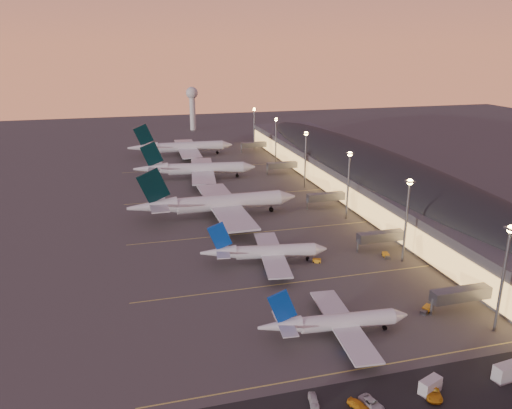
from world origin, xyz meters
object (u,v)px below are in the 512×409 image
(baggage_tug_c, at_px, (315,261))
(service_van_c, at_px, (372,404))
(radar_tower, at_px, (192,101))
(baggage_tug_d, at_px, (386,255))
(service_van_a, at_px, (314,400))
(airliner_narrow_south, at_px, (335,322))
(airliner_wide_far, at_px, (181,147))
(service_van_b, at_px, (358,405))
(catering_truck_b, at_px, (508,372))
(baggage_tug_b, at_px, (426,309))
(airliner_wide_near, at_px, (215,203))
(airliner_wide_mid, at_px, (196,169))
(catering_truck_a, at_px, (431,386))
(baggage_tug_a, at_px, (367,315))
(airliner_narrow_north, at_px, (265,252))
(service_van_d, at_px, (432,391))

(baggage_tug_c, distance_m, service_van_c, 63.46)
(radar_tower, bearing_deg, baggage_tug_d, -84.91)
(service_van_a, bearing_deg, airliner_narrow_south, 68.49)
(airliner_wide_far, xyz_separation_m, radar_tower, (20.15, 91.17, 16.81))
(baggage_tug_d, bearing_deg, service_van_b, 156.95)
(baggage_tug_c, distance_m, catering_truck_b, 63.81)
(service_van_c, bearing_deg, baggage_tug_b, 28.38)
(service_van_a, relative_size, service_van_b, 0.97)
(airliner_wide_near, bearing_deg, baggage_tug_b, -67.06)
(baggage_tug_b, relative_size, service_van_c, 0.83)
(airliner_narrow_south, distance_m, baggage_tug_b, 26.65)
(baggage_tug_c, bearing_deg, catering_truck_b, -47.96)
(service_van_c, bearing_deg, airliner_wide_mid, 77.43)
(baggage_tug_b, distance_m, service_van_a, 45.75)
(airliner_wide_mid, bearing_deg, catering_truck_a, -75.95)
(airliner_wide_far, height_order, radar_tower, radar_tower)
(airliner_wide_far, bearing_deg, baggage_tug_a, -82.22)
(catering_truck_a, bearing_deg, baggage_tug_c, 68.27)
(radar_tower, bearing_deg, airliner_narrow_north, -93.40)
(baggage_tug_a, relative_size, catering_truck_a, 0.61)
(catering_truck_a, height_order, catering_truck_b, catering_truck_b)
(baggage_tug_b, bearing_deg, service_van_b, -173.56)
(airliner_wide_mid, distance_m, service_van_a, 166.17)
(airliner_wide_near, bearing_deg, catering_truck_a, -80.34)
(service_van_c, bearing_deg, airliner_wide_near, 79.30)
(catering_truck_a, xyz_separation_m, catering_truck_b, (16.79, -0.67, 0.24))
(airliner_narrow_south, height_order, airliner_wide_far, airliner_wide_far)
(service_van_a, bearing_deg, airliner_wide_far, 100.40)
(airliner_wide_mid, xyz_separation_m, baggage_tug_c, (20.12, -107.74, -4.37))
(airliner_narrow_south, xyz_separation_m, radar_tower, (10.45, 292.10, 18.61))
(airliner_narrow_south, height_order, catering_truck_b, airliner_narrow_south)
(service_van_d, bearing_deg, baggage_tug_b, 79.86)
(catering_truck_b, bearing_deg, airliner_narrow_south, 131.58)
(baggage_tug_b, distance_m, baggage_tug_c, 37.99)
(airliner_wide_near, height_order, service_van_c, airliner_wide_near)
(airliner_wide_far, distance_m, radar_tower, 94.87)
(baggage_tug_b, height_order, baggage_tug_d, baggage_tug_b)
(airliner_wide_mid, bearing_deg, airliner_wide_near, -83.81)
(airliner_narrow_south, distance_m, service_van_c, 23.97)
(catering_truck_a, height_order, service_van_d, catering_truck_a)
(radar_tower, bearing_deg, service_van_a, -94.27)
(baggage_tug_c, bearing_deg, service_van_d, -63.47)
(airliner_narrow_north, bearing_deg, service_van_c, -80.48)
(airliner_wide_far, relative_size, baggage_tug_d, 15.01)
(airliner_narrow_south, bearing_deg, service_van_d, -63.49)
(airliner_wide_far, height_order, baggage_tug_d, airliner_wide_far)
(baggage_tug_c, height_order, catering_truck_a, catering_truck_a)
(baggage_tug_d, bearing_deg, baggage_tug_c, 94.57)
(airliner_narrow_north, bearing_deg, catering_truck_a, -69.32)
(airliner_wide_far, height_order, catering_truck_a, airliner_wide_far)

